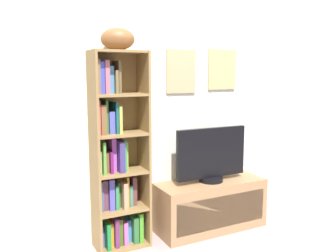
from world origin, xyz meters
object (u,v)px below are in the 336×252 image
Objects in this scene: football at (118,39)px; television at (211,155)px; bookshelf at (115,161)px; tv_stand at (211,205)px.

television is (0.86, -0.06, -1.00)m from football.
football reaches higher than bookshelf.
football is 0.26× the size of tv_stand.
tv_stand is at bearing -3.86° from football.
television is (0.88, -0.09, -0.03)m from bookshelf.
football is at bearing 176.21° from television.
television reaches higher than tv_stand.
bookshelf is 1.02m from tv_stand.
football reaches higher than tv_stand.
television is at bearing -3.79° from football.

